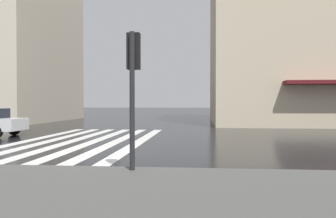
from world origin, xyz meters
TOP-DOWN VIEW (x-y plane):
  - ground_plane at (0.00, 0.00)m, footprint 220.00×220.00m
  - zebra_crossing at (4.00, 1.91)m, footprint 13.00×5.50m
  - traffic_signal_post at (-3.29, -1.70)m, footprint 0.44×0.30m

SIDE VIEW (x-z plane):
  - ground_plane at x=0.00m, z-range 0.00..0.00m
  - zebra_crossing at x=4.00m, z-range 0.00..0.01m
  - traffic_signal_post at x=-3.29m, z-range 0.86..4.04m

